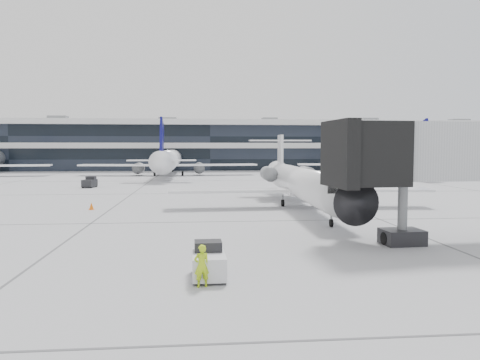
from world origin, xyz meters
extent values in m
plane|color=#9B9B9E|center=(0.00, 0.00, 0.00)|extent=(220.00, 220.00, 0.00)
cube|color=black|center=(0.00, 82.00, 5.00)|extent=(170.00, 22.00, 10.00)
cylinder|color=white|center=(5.84, 6.00, 2.13)|extent=(2.95, 22.28, 2.50)
cone|color=black|center=(5.59, -6.41, 2.13)|extent=(2.55, 2.64, 2.50)
cone|color=white|center=(6.09, 18.60, 2.41)|extent=(2.44, 3.01, 2.38)
cube|color=white|center=(-0.16, 7.05, 1.48)|extent=(10.30, 2.91, 0.20)
cube|color=white|center=(11.88, 6.81, 1.48)|extent=(10.37, 3.31, 0.20)
cylinder|color=slate|center=(4.14, 13.63, 2.50)|extent=(1.45, 3.18, 1.39)
cylinder|color=slate|center=(7.84, 13.56, 2.50)|extent=(1.45, 3.18, 1.39)
cube|color=white|center=(6.08, 18.04, 4.35)|extent=(0.31, 2.41, 4.17)
cube|color=white|center=(6.09, 18.41, 5.84)|extent=(6.70, 1.62, 0.15)
cylinder|color=black|center=(5.66, -2.80, 0.26)|extent=(0.18, 0.52, 0.52)
cylinder|color=black|center=(4.49, 7.88, 0.30)|extent=(0.23, 0.60, 0.59)
cylinder|color=black|center=(7.27, 7.82, 0.30)|extent=(0.23, 0.60, 0.59)
cube|color=black|center=(5.91, -8.50, 4.77)|extent=(3.17, 3.81, 3.18)
cylinder|color=slate|center=(7.83, -8.38, 1.59)|extent=(0.50, 0.50, 3.18)
cube|color=black|center=(7.83, -8.38, 0.40)|extent=(2.14, 1.71, 0.80)
imported|color=#B5DF17|center=(-2.73, -14.97, 0.79)|extent=(0.65, 0.51, 1.58)
cube|color=silver|center=(-2.45, -13.85, 0.54)|extent=(1.31, 2.18, 0.88)
cube|color=black|center=(-2.46, -13.36, 1.13)|extent=(1.09, 0.90, 0.49)
cylinder|color=black|center=(-3.00, -13.07, 0.22)|extent=(0.18, 0.43, 0.43)
cylinder|color=black|center=(-1.92, -13.05, 0.22)|extent=(0.18, 0.43, 0.43)
cylinder|color=black|center=(-2.98, -14.64, 0.22)|extent=(0.18, 0.43, 0.43)
cylinder|color=black|center=(-1.90, -14.62, 0.22)|extent=(0.18, 0.43, 0.43)
cone|color=orange|center=(-11.52, 7.15, 0.30)|extent=(0.39, 0.39, 0.61)
cube|color=orange|center=(-11.52, 7.15, 0.02)|extent=(0.53, 0.53, 0.03)
cube|color=black|center=(-16.52, 28.93, 0.56)|extent=(1.65, 2.40, 0.91)
cube|color=black|center=(-16.44, 29.43, 1.16)|extent=(1.24, 1.07, 0.50)
cylinder|color=black|center=(-16.94, 29.82, 0.22)|extent=(0.25, 0.47, 0.44)
cylinder|color=black|center=(-15.84, 29.64, 0.22)|extent=(0.25, 0.47, 0.44)
cylinder|color=black|center=(-17.20, 28.22, 0.22)|extent=(0.25, 0.47, 0.44)
cylinder|color=black|center=(-16.10, 28.04, 0.22)|extent=(0.25, 0.47, 0.44)
camera|label=1|loc=(-2.87, -31.79, 5.10)|focal=35.00mm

